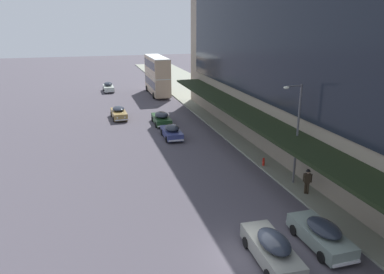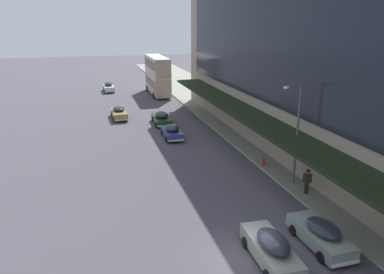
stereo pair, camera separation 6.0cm
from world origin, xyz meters
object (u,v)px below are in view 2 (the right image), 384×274
object	(u,v)px
sedan_lead_mid	(109,87)
fire_hydrant	(264,162)
sedan_trailing_mid	(271,248)
sedan_oncoming_front	(162,118)
pedestrian_at_kerb	(307,180)
sedan_second_near	(172,131)
street_lamp	(296,128)
sedan_far_back	(321,234)
transit_bus_kerbside_front	(157,74)
sedan_second_mid	(119,113)

from	to	relation	value
sedan_lead_mid	fire_hydrant	distance (m)	41.06
sedan_trailing_mid	sedan_lead_mid	bearing A→B (deg)	95.25
sedan_oncoming_front	fire_hydrant	size ratio (longest dim) A/B	6.68
fire_hydrant	pedestrian_at_kerb	bearing A→B (deg)	-85.01
sedan_oncoming_front	sedan_second_near	world-z (taller)	sedan_oncoming_front
sedan_second_near	pedestrian_at_kerb	bearing A→B (deg)	-68.68
fire_hydrant	sedan_second_near	bearing A→B (deg)	119.40
sedan_trailing_mid	pedestrian_at_kerb	distance (m)	8.77
sedan_lead_mid	street_lamp	world-z (taller)	street_lamp
sedan_far_back	fire_hydrant	size ratio (longest dim) A/B	6.61
transit_bus_kerbside_front	sedan_far_back	bearing A→B (deg)	-89.60
sedan_trailing_mid	street_lamp	xyz separation A→B (m)	(6.03, 8.31, 3.71)
sedan_second_mid	sedan_oncoming_front	bearing A→B (deg)	-41.38
sedan_second_mid	transit_bus_kerbside_front	bearing A→B (deg)	61.62
sedan_far_back	sedan_second_near	world-z (taller)	sedan_far_back
sedan_trailing_mid	street_lamp	size ratio (longest dim) A/B	0.65
sedan_far_back	fire_hydrant	distance (m)	11.80
transit_bus_kerbside_front	sedan_lead_mid	xyz separation A→B (m)	(-7.77, 5.17, -2.61)
transit_bus_kerbside_front	sedan_trailing_mid	size ratio (longest dim) A/B	2.13
sedan_lead_mid	pedestrian_at_kerb	size ratio (longest dim) A/B	2.45
sedan_trailing_mid	sedan_far_back	world-z (taller)	sedan_trailing_mid
sedan_second_near	fire_hydrant	world-z (taller)	sedan_second_near
sedan_second_near	street_lamp	bearing A→B (deg)	-66.11
sedan_second_mid	fire_hydrant	bearing A→B (deg)	-62.77
transit_bus_kerbside_front	sedan_second_mid	size ratio (longest dim) A/B	2.29
sedan_far_back	sedan_second_near	distance (m)	22.03
sedan_second_mid	sedan_oncoming_front	world-z (taller)	sedan_second_mid
transit_bus_kerbside_front	street_lamp	world-z (taller)	street_lamp
pedestrian_at_kerb	street_lamp	xyz separation A→B (m)	(-0.04, 1.99, 3.34)
pedestrian_at_kerb	fire_hydrant	bearing A→B (deg)	94.99
sedan_second_mid	sedan_lead_mid	world-z (taller)	sedan_lead_mid
sedan_oncoming_front	pedestrian_at_kerb	xyz separation A→B (m)	(6.16, -21.79, 0.43)
sedan_lead_mid	pedestrian_at_kerb	world-z (taller)	pedestrian_at_kerb
sedan_lead_mid	street_lamp	xyz separation A→B (m)	(10.80, -43.56, 3.73)
transit_bus_kerbside_front	sedan_far_back	world-z (taller)	transit_bus_kerbside_front
street_lamp	sedan_second_mid	bearing A→B (deg)	114.32
sedan_second_near	fire_hydrant	distance (m)	11.67
sedan_second_near	sedan_lead_mid	bearing A→B (deg)	98.85
transit_bus_kerbside_front	sedan_second_near	size ratio (longest dim) A/B	2.43
sedan_trailing_mid	sedan_second_near	world-z (taller)	sedan_trailing_mid
sedan_trailing_mid	sedan_oncoming_front	distance (m)	28.12
transit_bus_kerbside_front	sedan_second_mid	bearing A→B (deg)	-118.38
pedestrian_at_kerb	sedan_far_back	bearing A→B (deg)	-115.39
sedan_far_back	sedan_second_mid	xyz separation A→B (m)	(-8.12, 31.71, -0.01)
sedan_trailing_mid	street_lamp	distance (m)	10.92
sedan_lead_mid	sedan_oncoming_front	world-z (taller)	sedan_lead_mid
sedan_oncoming_front	transit_bus_kerbside_front	bearing A→B (deg)	80.53
pedestrian_at_kerb	street_lamp	distance (m)	3.89
sedan_trailing_mid	sedan_second_near	distance (m)	22.30
sedan_trailing_mid	fire_hydrant	bearing A→B (deg)	65.39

